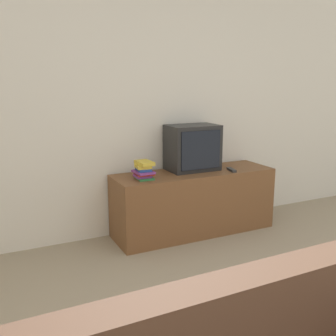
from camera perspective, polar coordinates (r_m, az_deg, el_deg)
name	(u,v)px	position (r m, az deg, el deg)	size (l,w,h in m)	color
wall_back	(152,105)	(4.01, -2.40, 9.12)	(9.00, 0.06, 2.60)	silver
tv_stand	(194,202)	(4.06, 3.76, -4.93)	(1.66, 0.51, 0.64)	brown
television	(193,148)	(4.02, 3.59, 2.97)	(0.51, 0.34, 0.46)	black
book_stack	(144,170)	(3.67, -3.54, -0.33)	(0.18, 0.22, 0.17)	#2D753D
remote_on_stand	(232,170)	(4.05, 9.21, -0.26)	(0.08, 0.17, 0.02)	#2D2D2D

